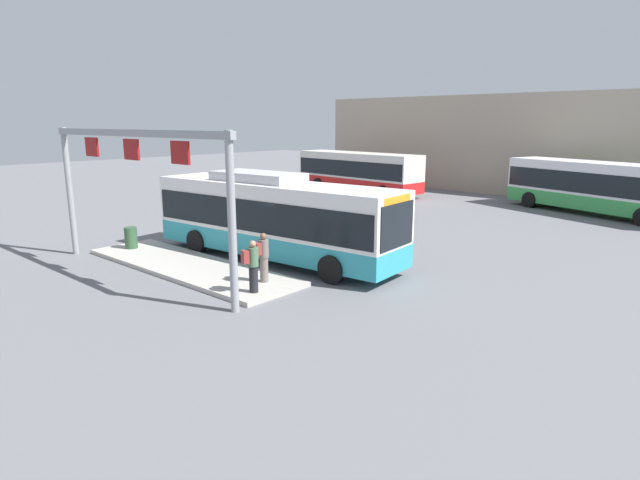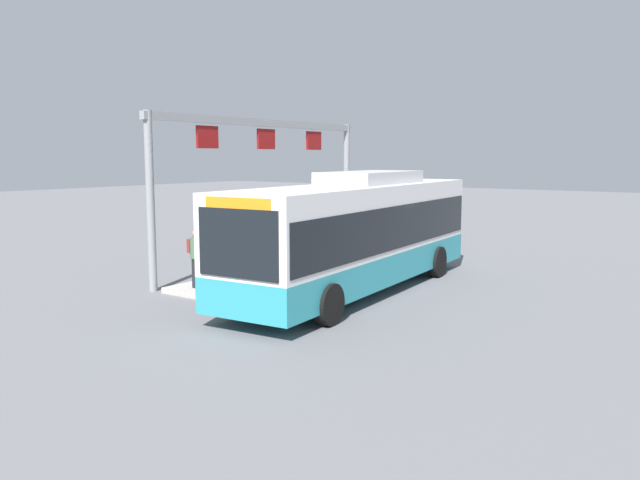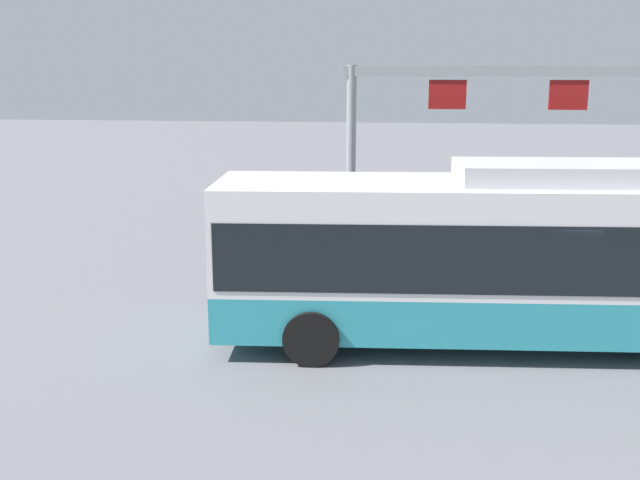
# 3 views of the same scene
# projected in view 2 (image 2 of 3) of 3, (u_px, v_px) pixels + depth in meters

# --- Properties ---
(ground_plane) EXTENTS (120.00, 120.00, 0.00)m
(ground_plane) POSITION_uv_depth(u_px,v_px,m) (357.00, 291.00, 18.52)
(ground_plane) COLOR slate
(platform_curb) EXTENTS (10.00, 2.80, 0.16)m
(platform_curb) POSITION_uv_depth(u_px,v_px,m) (304.00, 270.00, 21.49)
(platform_curb) COLOR #B2ADA3
(platform_curb) RESTS_ON ground
(bus_main) EXTENTS (11.17, 3.32, 3.46)m
(bus_main) POSITION_uv_depth(u_px,v_px,m) (358.00, 229.00, 18.29)
(bus_main) COLOR teal
(bus_main) RESTS_ON ground
(person_boarding) EXTENTS (0.37, 0.55, 1.67)m
(person_boarding) POSITION_uv_depth(u_px,v_px,m) (234.00, 257.00, 18.08)
(person_boarding) COLOR slate
(person_boarding) RESTS_ON platform_curb
(person_waiting_near) EXTENTS (0.46, 0.59, 1.67)m
(person_waiting_near) POSITION_uv_depth(u_px,v_px,m) (196.00, 257.00, 18.18)
(person_waiting_near) COLOR black
(person_waiting_near) RESTS_ON platform_curb
(platform_sign_gantry) EXTENTS (10.75, 0.24, 5.20)m
(platform_sign_gantry) POSITION_uv_depth(u_px,v_px,m) (266.00, 159.00, 22.23)
(platform_sign_gantry) COLOR gray
(platform_sign_gantry) RESTS_ON ground
(trash_bin) EXTENTS (0.52, 0.52, 0.90)m
(trash_bin) POSITION_uv_depth(u_px,v_px,m) (364.00, 242.00, 24.69)
(trash_bin) COLOR #2D5133
(trash_bin) RESTS_ON platform_curb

